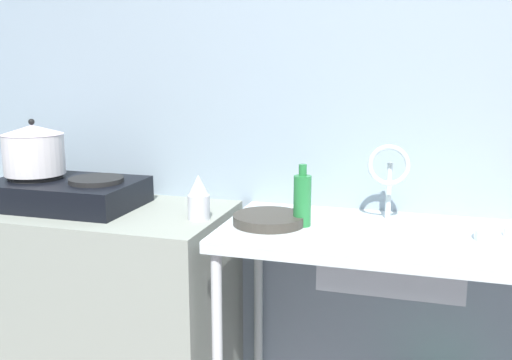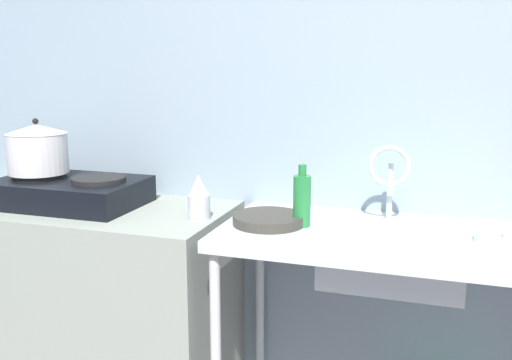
{
  "view_description": "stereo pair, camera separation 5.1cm",
  "coord_description": "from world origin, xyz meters",
  "views": [
    {
      "loc": [
        -0.06,
        -0.59,
        1.46
      ],
      "look_at": [
        -0.63,
        1.32,
        1.05
      ],
      "focal_mm": 40.5,
      "sensor_mm": 36.0,
      "label": 1
    },
    {
      "loc": [
        -0.01,
        -0.57,
        1.46
      ],
      "look_at": [
        -0.63,
        1.32,
        1.05
      ],
      "focal_mm": 40.5,
      "sensor_mm": 36.0,
      "label": 2
    }
  ],
  "objects": [
    {
      "name": "sink_basin",
      "position": [
        -0.15,
        1.31,
        0.81
      ],
      "size": [
        0.46,
        0.29,
        0.17
      ],
      "primitive_type": "cube",
      "color": "silver",
      "rests_on": "counter_sink"
    },
    {
      "name": "percolator",
      "position": [
        -0.84,
        1.29,
        0.98
      ],
      "size": [
        0.08,
        0.08,
        0.16
      ],
      "color": "silver",
      "rests_on": "counter_concrete"
    },
    {
      "name": "small_bowl_on_drainboard",
      "position": [
        0.18,
        1.31,
        0.92
      ],
      "size": [
        0.16,
        0.16,
        0.04
      ],
      "primitive_type": "cylinder",
      "color": "white",
      "rests_on": "counter_sink"
    },
    {
      "name": "faucet",
      "position": [
        -0.18,
        1.43,
        1.09
      ],
      "size": [
        0.15,
        0.08,
        0.28
      ],
      "color": "silver",
      "rests_on": "counter_sink"
    },
    {
      "name": "stove",
      "position": [
        -1.41,
        1.32,
        0.96
      ],
      "size": [
        0.57,
        0.37,
        0.12
      ],
      "color": "black",
      "rests_on": "counter_concrete"
    },
    {
      "name": "counter_concrete",
      "position": [
        -1.41,
        1.32,
        0.45
      ],
      "size": [
        1.26,
        0.56,
        0.9
      ],
      "primitive_type": "cube",
      "color": "gray",
      "rests_on": "ground"
    },
    {
      "name": "bottle_by_sink",
      "position": [
        -0.46,
        1.31,
        0.99
      ],
      "size": [
        0.06,
        0.06,
        0.22
      ],
      "color": "#237437",
      "rests_on": "counter_sink"
    },
    {
      "name": "wall_back",
      "position": [
        0.0,
        1.65,
        1.22
      ],
      "size": [
        4.96,
        0.1,
        2.45
      ],
      "primitive_type": "cube",
      "color": "#8799A8",
      "rests_on": "ground"
    },
    {
      "name": "counter_sink",
      "position": [
        -0.02,
        1.32,
        0.83
      ],
      "size": [
        1.43,
        0.56,
        0.9
      ],
      "color": "silver",
      "rests_on": "ground"
    },
    {
      "name": "frying_pan",
      "position": [
        -0.58,
        1.29,
        0.92
      ],
      "size": [
        0.25,
        0.25,
        0.03
      ],
      "primitive_type": "cylinder",
      "color": "#37332D",
      "rests_on": "counter_sink"
    },
    {
      "name": "pot_on_left_burner",
      "position": [
        -1.55,
        1.32,
        1.12
      ],
      "size": [
        0.24,
        0.24,
        0.22
      ],
      "color": "silver",
      "rests_on": "stove"
    }
  ]
}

